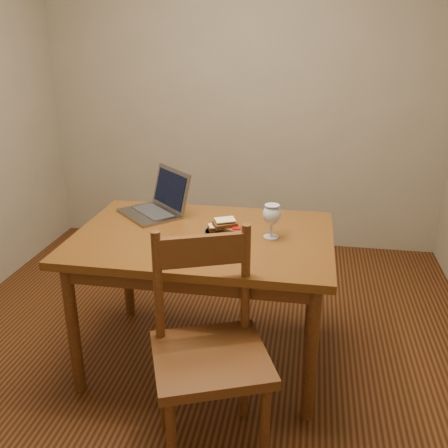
% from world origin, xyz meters
% --- Properties ---
extents(floor, '(3.20, 3.20, 0.02)m').
position_xyz_m(floor, '(0.00, 0.00, -0.01)').
color(floor, black).
rests_on(floor, ground).
extents(back_wall, '(3.20, 0.02, 2.60)m').
position_xyz_m(back_wall, '(0.00, 1.61, 1.30)').
color(back_wall, gray).
rests_on(back_wall, floor).
extents(front_wall, '(3.20, 0.02, 2.60)m').
position_xyz_m(front_wall, '(0.00, -1.61, 1.30)').
color(front_wall, gray).
rests_on(front_wall, floor).
extents(table, '(1.30, 0.90, 0.74)m').
position_xyz_m(table, '(0.04, -0.12, 0.65)').
color(table, '#51290D').
rests_on(table, floor).
extents(chair, '(0.58, 0.57, 0.49)m').
position_xyz_m(chair, '(0.20, -0.73, 0.53)').
color(chair, '#41220D').
rests_on(chair, floor).
extents(plate, '(0.21, 0.21, 0.02)m').
position_xyz_m(plate, '(0.15, -0.09, 0.75)').
color(plate, black).
rests_on(plate, table).
extents(sandwich_cheese, '(0.12, 0.09, 0.03)m').
position_xyz_m(sandwich_cheese, '(0.11, -0.08, 0.77)').
color(sandwich_cheese, '#381E0C').
rests_on(sandwich_cheese, plate).
extents(sandwich_tomato, '(0.13, 0.10, 0.03)m').
position_xyz_m(sandwich_tomato, '(0.19, -0.10, 0.77)').
color(sandwich_tomato, '#381E0C').
rests_on(sandwich_tomato, plate).
extents(sandwich_top, '(0.13, 0.12, 0.04)m').
position_xyz_m(sandwich_top, '(0.15, -0.09, 0.80)').
color(sandwich_top, '#381E0C').
rests_on(sandwich_top, plate).
extents(milk_glass, '(0.09, 0.09, 0.17)m').
position_xyz_m(milk_glass, '(0.38, -0.10, 0.83)').
color(milk_glass, white).
rests_on(milk_glass, table).
extents(laptop, '(0.45, 0.45, 0.24)m').
position_xyz_m(laptop, '(-0.27, 0.16, 0.80)').
color(laptop, slate).
rests_on(laptop, table).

